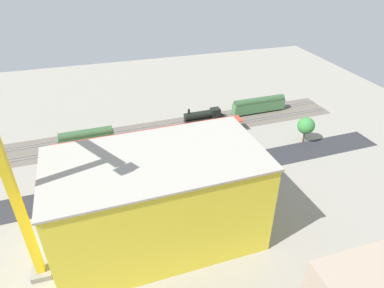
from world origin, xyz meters
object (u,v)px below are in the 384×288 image
at_px(parked_car_0, 268,165).
at_px(parked_car_3, 183,182).
at_px(parked_car_5, 123,193).
at_px(street_tree_0, 245,140).
at_px(parked_car_1, 240,170).
at_px(street_tree_2, 81,164).
at_px(parked_car_4, 154,187).
at_px(tower_crane, 2,171).
at_px(street_tree_1, 216,144).
at_px(traffic_light, 187,170).
at_px(platform_canopy_near, 153,133).
at_px(box_truck_0, 102,195).
at_px(freight_coach_far, 87,138).
at_px(street_tree_3, 79,169).
at_px(street_tree_4, 306,126).
at_px(construction_building, 159,201).
at_px(locomotive, 205,115).
at_px(parked_car_7, 49,206).
at_px(passenger_coach, 259,105).
at_px(parked_car_2, 215,176).

bearing_deg(parked_car_0, parked_car_3, 1.27).
distance_m(parked_car_5, street_tree_0, 37.33).
xyz_separation_m(parked_car_1, street_tree_2, (40.29, -8.14, 4.58)).
bearing_deg(parked_car_0, street_tree_0, -64.82).
relative_size(parked_car_4, tower_crane, 0.11).
xyz_separation_m(parked_car_0, street_tree_1, (12.31, -8.23, 4.01)).
relative_size(street_tree_2, traffic_light, 1.02).
xyz_separation_m(platform_canopy_near, box_truck_0, (16.84, 21.96, -2.42)).
xyz_separation_m(freight_coach_far, street_tree_0, (-43.54, 17.79, 1.91)).
relative_size(parked_car_5, traffic_light, 0.62).
distance_m(street_tree_3, traffic_light, 27.08).
relative_size(parked_car_0, parked_car_4, 1.04).
bearing_deg(street_tree_4, construction_building, 26.65).
xyz_separation_m(parked_car_0, street_tree_4, (-16.98, -9.14, 4.84)).
bearing_deg(street_tree_4, platform_canopy_near, -15.18).
relative_size(box_truck_0, street_tree_1, 1.34).
xyz_separation_m(locomotive, parked_car_7, (49.21, 31.95, -1.04)).
height_order(parked_car_5, tower_crane, tower_crane).
height_order(platform_canopy_near, street_tree_0, street_tree_0).
xyz_separation_m(box_truck_0, street_tree_4, (-61.52, -9.84, 4.03)).
distance_m(passenger_coach, box_truck_0, 65.97).
xyz_separation_m(locomotive, parked_car_2, (7.95, 32.08, -1.07)).
xyz_separation_m(freight_coach_far, parked_car_7, (9.74, 25.63, -2.32)).
bearing_deg(street_tree_3, platform_canopy_near, -147.67).
bearing_deg(tower_crane, street_tree_4, -160.47).
distance_m(parked_car_1, street_tree_3, 41.78).
bearing_deg(construction_building, parked_car_3, -122.44).
distance_m(parked_car_0, street_tree_0, 9.48).
bearing_deg(street_tree_3, freight_coach_far, -96.72).
xyz_separation_m(locomotive, parked_car_4, (24.31, 32.36, -1.00)).
distance_m(parked_car_0, street_tree_3, 49.98).
bearing_deg(street_tree_0, locomotive, -80.42).
distance_m(parked_car_2, street_tree_1, 10.00).
xyz_separation_m(locomotive, street_tree_3, (41.57, 24.17, 2.63)).
relative_size(parked_car_2, street_tree_1, 0.67).
distance_m(locomotive, parked_car_7, 58.68).
distance_m(platform_canopy_near, freight_coach_far, 19.92).
relative_size(parked_car_7, street_tree_0, 0.58).
bearing_deg(street_tree_0, street_tree_2, -0.68).
xyz_separation_m(parked_car_1, construction_building, (25.35, 16.36, 9.17)).
bearing_deg(parked_car_2, freight_coach_far, -39.26).
height_order(platform_canopy_near, construction_building, construction_building).
xyz_separation_m(construction_building, tower_crane, (24.24, 1.14, 13.31)).
bearing_deg(street_tree_1, locomotive, -101.11).
distance_m(box_truck_0, street_tree_2, 10.50).
distance_m(freight_coach_far, traffic_light, 35.64).
distance_m(parked_car_4, street_tree_0, 29.85).
xyz_separation_m(locomotive, box_truck_0, (36.86, 32.49, -0.21)).
relative_size(parked_car_4, street_tree_2, 0.60).
bearing_deg(platform_canopy_near, parked_car_7, 36.27).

